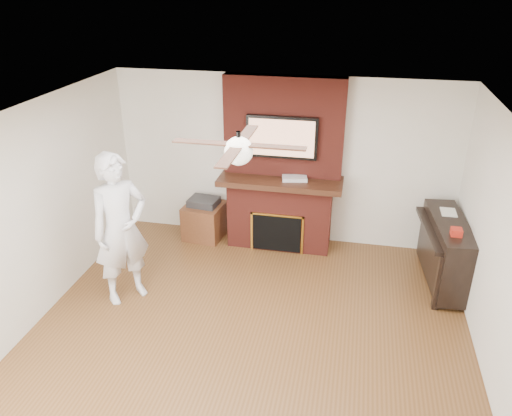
% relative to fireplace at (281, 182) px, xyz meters
% --- Properties ---
extents(room_shell, '(5.36, 5.86, 2.86)m').
position_rel_fireplace_xyz_m(room_shell, '(0.00, -2.55, 0.25)').
color(room_shell, '#58361A').
rests_on(room_shell, ground).
extents(fireplace, '(1.78, 0.64, 2.50)m').
position_rel_fireplace_xyz_m(fireplace, '(0.00, 0.00, 0.00)').
color(fireplace, maroon).
rests_on(fireplace, ground).
extents(tv, '(1.00, 0.08, 0.60)m').
position_rel_fireplace_xyz_m(tv, '(0.00, -0.05, 0.68)').
color(tv, black).
rests_on(tv, fireplace).
extents(ceiling_fan, '(1.21, 1.21, 0.31)m').
position_rel_fireplace_xyz_m(ceiling_fan, '(-0.00, -2.55, 1.34)').
color(ceiling_fan, black).
rests_on(ceiling_fan, room_shell).
extents(person, '(0.82, 0.84, 1.93)m').
position_rel_fireplace_xyz_m(person, '(-1.66, -1.80, -0.03)').
color(person, silver).
rests_on(person, ground).
extents(side_table, '(0.62, 0.62, 0.65)m').
position_rel_fireplace_xyz_m(side_table, '(-1.18, -0.07, -0.70)').
color(side_table, '#562D18').
rests_on(side_table, ground).
extents(piano, '(0.63, 1.41, 0.99)m').
position_rel_fireplace_xyz_m(piano, '(2.28, -0.64, -0.51)').
color(piano, black).
rests_on(piano, ground).
extents(cable_box, '(0.38, 0.26, 0.05)m').
position_rel_fireplace_xyz_m(cable_box, '(0.21, -0.10, 0.11)').
color(cable_box, silver).
rests_on(cable_box, fireplace).
extents(candle_orange, '(0.07, 0.07, 0.13)m').
position_rel_fireplace_xyz_m(candle_orange, '(-0.16, -0.23, -0.93)').
color(candle_orange, '#D14418').
rests_on(candle_orange, ground).
extents(candle_green, '(0.08, 0.08, 0.10)m').
position_rel_fireplace_xyz_m(candle_green, '(-0.11, -0.22, -0.94)').
color(candle_green, '#448F39').
rests_on(candle_green, ground).
extents(candle_cream, '(0.08, 0.08, 0.10)m').
position_rel_fireplace_xyz_m(candle_cream, '(0.01, -0.20, -0.95)').
color(candle_cream, beige).
rests_on(candle_cream, ground).
extents(candle_blue, '(0.06, 0.06, 0.07)m').
position_rel_fireplace_xyz_m(candle_blue, '(0.14, -0.24, -0.96)').
color(candle_blue, '#325998').
rests_on(candle_blue, ground).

